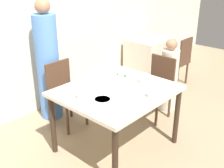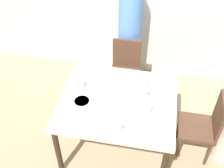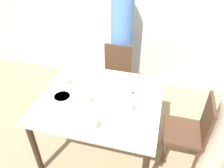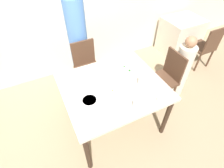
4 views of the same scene
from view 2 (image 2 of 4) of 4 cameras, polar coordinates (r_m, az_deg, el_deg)
ground_plane at (r=3.56m, az=1.00°, el=-11.98°), size 10.00×10.00×0.00m
dining_table at (r=3.03m, az=1.16°, el=-4.42°), size 1.23×1.07×0.77m
chair_adult_spot at (r=3.81m, az=2.64°, el=2.94°), size 0.40×0.40×0.88m
chair_child_spot at (r=3.28m, az=18.15°, el=-8.01°), size 0.40×0.40×0.88m
person_adult at (r=3.90m, az=3.54°, el=9.34°), size 0.31×0.31×1.66m
bowl_curry at (r=2.93m, az=-6.13°, el=-3.71°), size 0.18×0.18×0.05m
plate_rice_adult at (r=3.08m, az=7.72°, el=-1.46°), size 0.22×0.22×0.05m
plate_rice_child at (r=2.93m, az=-1.14°, el=-3.94°), size 0.27×0.27×0.05m
bowl_rice_small at (r=2.64m, az=7.81°, el=-11.06°), size 0.11×0.11×0.04m
glass_water_tall at (r=2.82m, az=7.21°, el=-5.12°), size 0.07×0.07×0.13m
glass_water_short at (r=3.09m, az=-6.40°, el=-0.09°), size 0.07×0.07×0.12m
glass_water_center at (r=2.66m, az=1.24°, el=-8.98°), size 0.07×0.07×0.10m
fork_steel at (r=2.82m, az=-7.18°, el=-7.01°), size 0.18×0.08×0.01m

